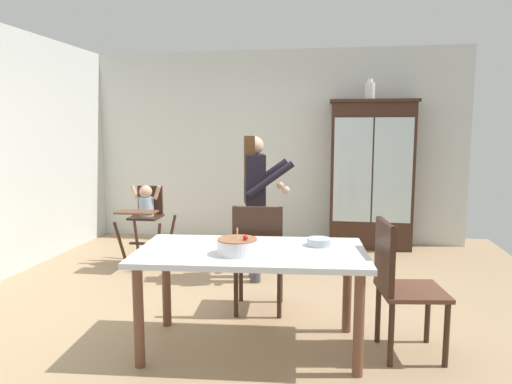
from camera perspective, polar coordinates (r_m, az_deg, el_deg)
name	(u,v)px	position (r m, az deg, el deg)	size (l,w,h in m)	color
ground_plane	(236,304)	(4.45, -2.38, -13.40)	(6.24, 6.24, 0.00)	tan
wall_back	(273,147)	(6.76, 2.10, 5.51)	(5.32, 0.06, 2.70)	silver
china_cabinet	(371,174)	(6.48, 13.80, 2.08)	(1.13, 0.48, 1.98)	#382116
ceramic_vase	(370,91)	(6.47, 13.66, 11.87)	(0.13, 0.13, 0.27)	white
high_chair_with_toddler	(146,210)	(5.66, -13.23, -2.17)	(0.58, 0.69, 0.95)	#382116
adult_person	(255,190)	(4.91, -0.09, 0.27)	(0.59, 0.58, 1.53)	#47474C
dining_table	(251,262)	(3.41, -0.57, -8.50)	(1.70, 0.99, 0.74)	silver
birthday_cake	(237,246)	(3.26, -2.27, -6.60)	(0.28, 0.28, 0.19)	white
serving_bowl	(319,242)	(3.53, 7.66, -6.02)	(0.18, 0.18, 0.06)	#B2BCC6
dining_chair_far_side	(258,251)	(4.06, 0.29, -7.22)	(0.47, 0.47, 0.96)	#382116
dining_chair_right_end	(398,278)	(3.49, 16.83, -10.01)	(0.50, 0.50, 0.96)	#382116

